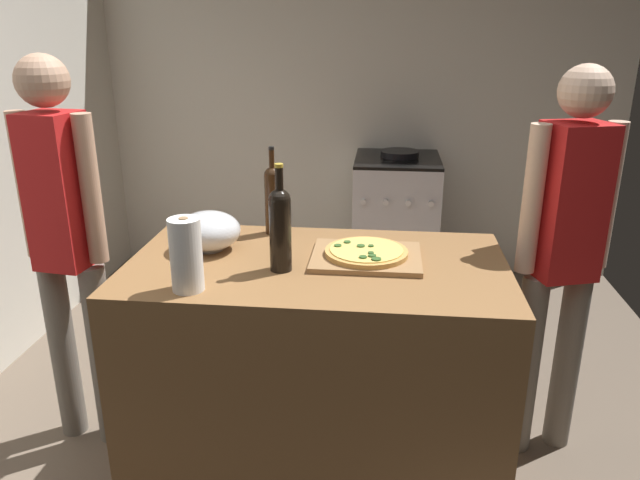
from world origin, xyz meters
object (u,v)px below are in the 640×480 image
mixing_bowl (208,231)px  wine_bottle_dark (273,197)px  wine_bottle_clear (280,225)px  stove (395,223)px  pizza (366,252)px  paper_towel_roll (186,255)px  person_in_red (564,245)px  person_in_stripes (65,236)px

mixing_bowl → wine_bottle_dark: wine_bottle_dark is taller
wine_bottle_clear → stove: wine_bottle_clear is taller
wine_bottle_clear → wine_bottle_dark: 0.41m
pizza → wine_bottle_dark: wine_bottle_dark is taller
pizza → paper_towel_roll: paper_towel_roll is taller
person_in_red → stove: bearing=110.5°
mixing_bowl → wine_bottle_clear: (0.31, -0.17, 0.09)m
mixing_bowl → paper_towel_roll: paper_towel_roll is taller
pizza → stove: 1.99m
person_in_red → person_in_stripes: bearing=-175.8°
wine_bottle_clear → wine_bottle_dark: size_ratio=1.05×
paper_towel_roll → person_in_red: person_in_red is taller
person_in_stripes → wine_bottle_clear: bearing=-13.8°
pizza → person_in_stripes: size_ratio=0.18×
stove → person_in_stripes: 2.32m
pizza → paper_towel_roll: 0.66m
person_in_red → pizza: bearing=-162.5°
pizza → person_in_stripes: bearing=175.4°
pizza → paper_towel_roll: size_ratio=1.24×
wine_bottle_clear → person_in_stripes: size_ratio=0.23×
pizza → person_in_red: 0.81m
stove → wine_bottle_clear: bearing=-102.0°
mixing_bowl → paper_towel_roll: 0.38m
person_in_stripes → mixing_bowl: bearing=-5.3°
pizza → wine_bottle_dark: (-0.39, 0.27, 0.12)m
paper_towel_roll → person_in_red: bearing=23.2°
paper_towel_roll → mixing_bowl: bearing=95.6°
wine_bottle_clear → pizza: bearing=23.6°
mixing_bowl → person_in_stripes: size_ratio=0.15×
paper_towel_roll → person_in_stripes: (-0.65, 0.43, -0.11)m
mixing_bowl → wine_bottle_clear: wine_bottle_clear is taller
paper_towel_roll → wine_bottle_clear: wine_bottle_clear is taller
wine_bottle_dark → person_in_red: bearing=-1.1°
wine_bottle_clear → person_in_red: 1.14m
pizza → mixing_bowl: mixing_bowl is taller
paper_towel_roll → person_in_red: 1.46m
wine_bottle_clear → paper_towel_roll: bearing=-143.5°
wine_bottle_clear → wine_bottle_dark: (-0.10, 0.39, -0.01)m
stove → person_in_stripes: (-1.36, -1.82, 0.48)m
mixing_bowl → person_in_red: (1.37, 0.20, -0.08)m
wine_bottle_dark → person_in_stripes: bearing=-168.5°
person_in_stripes → wine_bottle_dark: bearing=11.5°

